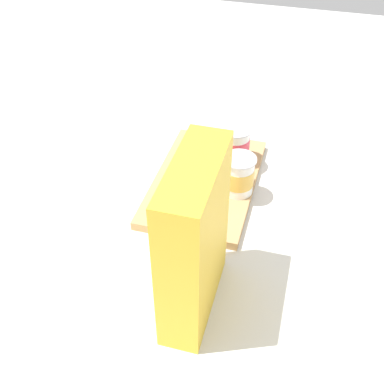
{
  "coord_description": "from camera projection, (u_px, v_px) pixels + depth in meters",
  "views": [
    {
      "loc": [
        0.81,
        0.19,
        0.69
      ],
      "look_at": [
        0.11,
        0.0,
        0.07
      ],
      "focal_mm": 44.9,
      "sensor_mm": 36.0,
      "label": 1
    }
  ],
  "objects": [
    {
      "name": "cereal_box",
      "position": [
        194.0,
        242.0,
        0.75
      ],
      "size": [
        0.2,
        0.07,
        0.3
      ],
      "primitive_type": "cube",
      "rotation": [
        0.0,
        0.0,
        -0.0
      ],
      "color": "yellow",
      "rests_on": "ground_plane"
    },
    {
      "name": "yogurt_cup_back",
      "position": [
        239.0,
        175.0,
        1.01
      ],
      "size": [
        0.07,
        0.07,
        0.09
      ],
      "color": "white",
      "rests_on": "cutting_board"
    },
    {
      "name": "cutting_board",
      "position": [
        205.0,
        182.0,
        1.08
      ],
      "size": [
        0.36,
        0.22,
        0.02
      ],
      "primitive_type": "cube",
      "color": "tan",
      "rests_on": "ground_plane"
    },
    {
      "name": "ground_plane",
      "position": [
        205.0,
        185.0,
        1.08
      ],
      "size": [
        2.4,
        2.4,
        0.0
      ],
      "primitive_type": "plane",
      "color": "silver"
    },
    {
      "name": "yogurt_cup_front",
      "position": [
        235.0,
        145.0,
        1.09
      ],
      "size": [
        0.07,
        0.07,
        0.09
      ],
      "color": "white",
      "rests_on": "cutting_board"
    },
    {
      "name": "banana_bunch",
      "position": [
        204.0,
        171.0,
        1.06
      ],
      "size": [
        0.19,
        0.15,
        0.04
      ],
      "color": "#E4D34B",
      "rests_on": "cutting_board"
    }
  ]
}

